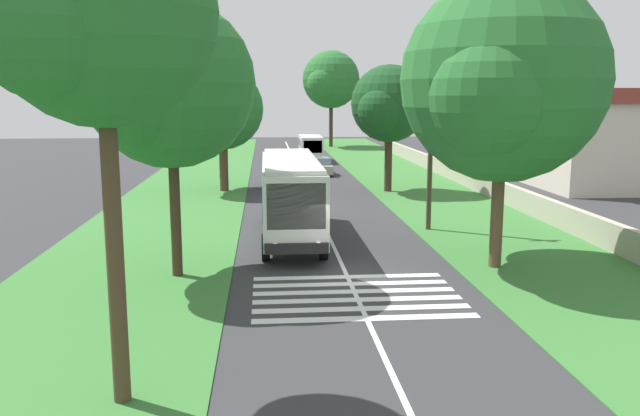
% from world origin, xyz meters
% --- Properties ---
extents(ground, '(160.00, 160.00, 0.00)m').
position_xyz_m(ground, '(0.00, 0.00, 0.00)').
color(ground, '#333335').
extents(grass_verge_left, '(120.00, 8.00, 0.04)m').
position_xyz_m(grass_verge_left, '(15.00, 8.20, 0.02)').
color(grass_verge_left, '#387533').
rests_on(grass_verge_left, ground).
extents(grass_verge_right, '(120.00, 8.00, 0.04)m').
position_xyz_m(grass_verge_right, '(15.00, -8.20, 0.02)').
color(grass_verge_right, '#387533').
rests_on(grass_verge_right, ground).
extents(centre_line, '(110.00, 0.16, 0.01)m').
position_xyz_m(centre_line, '(15.00, 0.00, 0.00)').
color(centre_line, silver).
rests_on(centre_line, ground).
extents(coach_bus, '(11.16, 2.62, 3.73)m').
position_xyz_m(coach_bus, '(6.12, 1.80, 2.15)').
color(coach_bus, silver).
rests_on(coach_bus, ground).
extents(zebra_crossing, '(4.95, 6.80, 0.01)m').
position_xyz_m(zebra_crossing, '(-2.67, 0.00, 0.00)').
color(zebra_crossing, silver).
rests_on(zebra_crossing, ground).
extents(trailing_car_0, '(4.30, 1.78, 1.43)m').
position_xyz_m(trailing_car_0, '(23.54, 1.87, 0.67)').
color(trailing_car_0, navy).
rests_on(trailing_car_0, ground).
extents(trailing_car_1, '(4.30, 1.78, 1.43)m').
position_xyz_m(trailing_car_1, '(30.69, -1.65, 0.67)').
color(trailing_car_1, '#B7A893').
rests_on(trailing_car_1, ground).
extents(trailing_minibus_0, '(6.00, 2.14, 2.53)m').
position_xyz_m(trailing_minibus_0, '(41.62, -1.61, 1.55)').
color(trailing_minibus_0, silver).
rests_on(trailing_minibus_0, ground).
extents(roadside_tree_left_0, '(5.31, 4.54, 10.35)m').
position_xyz_m(roadside_tree_left_0, '(-9.72, 6.16, 7.98)').
color(roadside_tree_left_0, '#4C3826').
rests_on(roadside_tree_left_0, grass_verge_left).
extents(roadside_tree_left_1, '(6.97, 5.52, 8.35)m').
position_xyz_m(roadside_tree_left_1, '(21.73, 5.91, 5.44)').
color(roadside_tree_left_1, '#4C3826').
rests_on(roadside_tree_left_1, grass_verge_left).
extents(roadside_tree_left_2, '(6.94, 5.90, 9.82)m').
position_xyz_m(roadside_tree_left_2, '(0.36, 6.28, 6.75)').
color(roadside_tree_left_2, '#3D2D1E').
rests_on(roadside_tree_left_2, grass_verge_left).
extents(roadside_tree_right_0, '(5.91, 5.18, 8.52)m').
position_xyz_m(roadside_tree_right_0, '(20.54, -5.31, 5.83)').
color(roadside_tree_right_0, '#3D2D1E').
rests_on(roadside_tree_right_0, grass_verge_right).
extents(roadside_tree_right_1, '(8.35, 7.21, 12.04)m').
position_xyz_m(roadside_tree_right_1, '(60.16, -5.35, 8.29)').
color(roadside_tree_right_1, '#3D2D1E').
rests_on(roadside_tree_right_1, grass_verge_right).
extents(roadside_tree_right_2, '(8.77, 7.52, 10.79)m').
position_xyz_m(roadside_tree_right_2, '(0.67, -5.66, 6.88)').
color(roadside_tree_right_2, brown).
rests_on(roadside_tree_right_2, grass_verge_right).
extents(utility_pole, '(0.24, 1.40, 8.84)m').
position_xyz_m(utility_pole, '(7.59, -5.00, 4.61)').
color(utility_pole, '#473828').
rests_on(utility_pole, grass_verge_right).
extents(roadside_wall, '(70.00, 0.40, 1.22)m').
position_xyz_m(roadside_wall, '(20.00, -11.60, 0.65)').
color(roadside_wall, '#B2A893').
rests_on(roadside_wall, grass_verge_right).
extents(roadside_building, '(10.99, 7.74, 6.97)m').
position_xyz_m(roadside_building, '(21.68, -19.96, 3.54)').
color(roadside_building, beige).
rests_on(roadside_building, ground).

